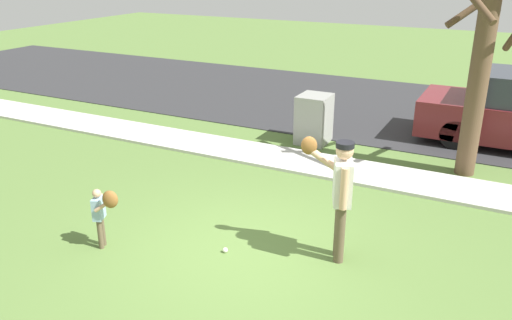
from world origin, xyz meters
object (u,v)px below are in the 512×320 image
at_px(person_child, 103,209).
at_px(utility_cabinet, 314,119).
at_px(person_adult, 339,187).
at_px(street_tree_near, 482,55).
at_px(baseball, 225,250).

bearing_deg(person_child, utility_cabinet, 58.65).
xyz_separation_m(person_adult, utility_cabinet, (-2.05, 4.46, -0.52)).
height_order(person_adult, utility_cabinet, person_adult).
bearing_deg(person_adult, person_child, 1.04).
bearing_deg(person_child, person_adult, 1.04).
xyz_separation_m(person_child, utility_cabinet, (0.98, 5.72, -0.08)).
relative_size(person_child, utility_cabinet, 0.88).
relative_size(utility_cabinet, street_tree_near, 0.26).
xyz_separation_m(person_adult, street_tree_near, (1.25, 4.07, 1.24)).
height_order(person_child, baseball, person_child).
relative_size(person_adult, baseball, 23.29).
relative_size(person_child, street_tree_near, 0.22).
bearing_deg(street_tree_near, person_child, -128.73).
bearing_deg(person_adult, street_tree_near, -128.81).
bearing_deg(person_adult, utility_cabinet, -86.99).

